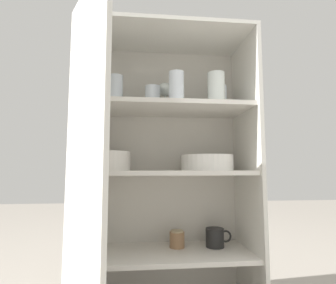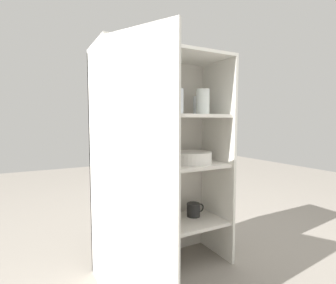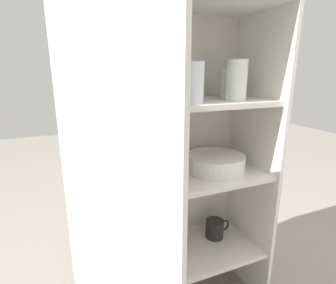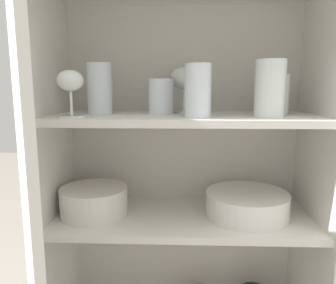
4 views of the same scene
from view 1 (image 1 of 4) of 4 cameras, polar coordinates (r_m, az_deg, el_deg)
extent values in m
cube|color=silver|center=(1.39, -0.94, -5.87)|extent=(0.80, 0.02, 1.27)
cube|color=white|center=(1.25, -18.44, -5.58)|extent=(0.02, 0.35, 1.27)
cube|color=white|center=(1.32, 16.87, -5.62)|extent=(0.02, 0.35, 1.27)
cube|color=white|center=(1.38, -0.27, 21.80)|extent=(0.80, 0.35, 0.02)
cube|color=silver|center=(1.28, -0.29, -23.12)|extent=(0.76, 0.32, 0.02)
cube|color=silver|center=(1.23, -0.28, -6.67)|extent=(0.76, 0.32, 0.02)
cube|color=silver|center=(1.26, -0.27, 7.26)|extent=(0.76, 0.32, 0.02)
cube|color=silver|center=(0.89, -17.96, -5.61)|extent=(0.20, 0.36, 1.27)
cylinder|color=white|center=(1.29, -11.43, 10.83)|extent=(0.07, 0.07, 0.15)
cylinder|color=white|center=(1.20, 1.84, 11.84)|extent=(0.07, 0.07, 0.14)
cylinder|color=white|center=(1.26, 10.45, 11.34)|extent=(0.08, 0.08, 0.15)
cylinder|color=white|center=(1.34, 10.94, 9.47)|extent=(0.08, 0.08, 0.11)
cylinder|color=white|center=(1.29, -3.35, 9.80)|extent=(0.07, 0.07, 0.10)
cylinder|color=white|center=(1.17, -14.37, 9.13)|extent=(0.06, 0.06, 0.01)
cylinder|color=white|center=(1.18, -14.33, 10.74)|extent=(0.01, 0.01, 0.06)
ellipsoid|color=white|center=(1.20, -14.26, 13.42)|extent=(0.07, 0.07, 0.05)
cylinder|color=white|center=(1.33, -0.56, 7.13)|extent=(0.06, 0.06, 0.01)
cylinder|color=white|center=(1.34, -0.56, 8.64)|extent=(0.01, 0.01, 0.07)
ellipsoid|color=white|center=(1.36, -0.55, 11.37)|extent=(0.08, 0.08, 0.07)
cylinder|color=white|center=(1.26, 8.50, -5.93)|extent=(0.25, 0.25, 0.01)
cylinder|color=white|center=(1.26, 8.50, -5.52)|extent=(0.25, 0.25, 0.01)
cylinder|color=white|center=(1.26, 8.49, -5.11)|extent=(0.25, 0.25, 0.01)
cylinder|color=white|center=(1.26, 8.48, -4.70)|extent=(0.25, 0.25, 0.01)
cylinder|color=white|center=(1.26, 8.48, -4.29)|extent=(0.25, 0.25, 0.01)
cylinder|color=white|center=(1.26, 8.47, -3.88)|extent=(0.25, 0.25, 0.01)
cylinder|color=white|center=(1.26, 8.46, -3.47)|extent=(0.25, 0.25, 0.01)
cylinder|color=white|center=(1.26, 8.46, -3.06)|extent=(0.25, 0.25, 0.01)
cylinder|color=silver|center=(1.22, -12.93, -4.06)|extent=(0.20, 0.20, 0.08)
torus|color=silver|center=(1.22, -12.89, -2.26)|extent=(0.20, 0.20, 0.01)
cylinder|color=black|center=(1.35, 10.15, -19.79)|extent=(0.09, 0.09, 0.09)
torus|color=black|center=(1.37, 12.43, -19.41)|extent=(0.06, 0.01, 0.06)
cylinder|color=#99704C|center=(1.33, 1.97, -20.48)|extent=(0.07, 0.07, 0.07)
cylinder|color=tan|center=(1.32, 1.96, -18.82)|extent=(0.06, 0.06, 0.01)
camera|label=2|loc=(0.66, -106.45, 24.51)|focal=28.00mm
camera|label=3|loc=(0.59, -42.79, 38.81)|focal=28.00mm
camera|label=4|loc=(0.48, 13.70, 46.33)|focal=35.00mm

